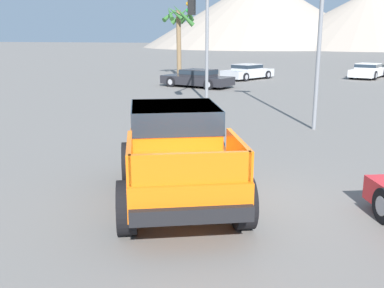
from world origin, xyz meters
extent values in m
plane|color=slate|center=(0.00, 0.00, 0.00)|extent=(320.00, 320.00, 0.00)
cube|color=orange|center=(-0.50, -0.17, 0.81)|extent=(3.46, 4.80, 0.56)
cube|color=orange|center=(-0.84, 0.64, 1.46)|extent=(2.38, 2.47, 0.74)
cube|color=#1E2833|center=(-0.84, 0.64, 1.59)|extent=(2.43, 2.52, 0.48)
cube|color=orange|center=(-0.88, -1.66, 1.33)|extent=(0.75, 1.66, 0.48)
cube|color=orange|center=(0.82, -0.96, 1.33)|extent=(0.75, 1.66, 0.48)
cube|color=orange|center=(0.29, -2.08, 1.33)|extent=(1.74, 0.78, 0.48)
cube|color=black|center=(-1.36, 1.91, 0.64)|extent=(1.80, 0.87, 0.24)
cube|color=black|center=(0.36, -2.25, 0.64)|extent=(1.80, 0.87, 0.24)
cylinder|color=black|center=(-1.94, 0.71, 0.46)|extent=(0.65, 0.98, 0.93)
cylinder|color=#232326|center=(-1.94, 0.71, 0.46)|extent=(0.51, 0.60, 0.51)
cylinder|color=black|center=(-0.10, 1.47, 0.46)|extent=(0.65, 0.98, 0.93)
cylinder|color=#232326|center=(-0.10, 1.47, 0.46)|extent=(0.51, 0.60, 0.51)
cylinder|color=black|center=(-0.90, -1.81, 0.46)|extent=(0.65, 0.98, 0.93)
cylinder|color=#232326|center=(-0.90, -1.81, 0.46)|extent=(0.51, 0.60, 0.51)
cylinder|color=black|center=(0.94, -1.05, 0.46)|extent=(0.65, 0.98, 0.93)
cylinder|color=#232326|center=(0.94, -1.05, 0.46)|extent=(0.51, 0.60, 0.51)
cube|color=#232328|center=(-5.37, 19.46, 0.44)|extent=(4.89, 3.13, 0.52)
cube|color=#232328|center=(-5.26, 19.42, 0.91)|extent=(2.31, 2.11, 0.42)
cube|color=#1E2833|center=(-5.26, 19.42, 0.96)|extent=(2.36, 2.16, 0.25)
cylinder|color=black|center=(-6.98, 19.06, 0.32)|extent=(0.68, 0.41, 0.64)
cylinder|color=#9E9EA3|center=(-6.98, 19.06, 0.32)|extent=(0.41, 0.33, 0.35)
cylinder|color=black|center=(-6.44, 20.72, 0.32)|extent=(0.68, 0.41, 0.64)
cylinder|color=#9E9EA3|center=(-6.44, 20.72, 0.32)|extent=(0.41, 0.33, 0.35)
cylinder|color=black|center=(-4.30, 18.19, 0.32)|extent=(0.68, 0.41, 0.64)
cylinder|color=#9E9EA3|center=(-4.30, 18.19, 0.32)|extent=(0.41, 0.33, 0.35)
cylinder|color=black|center=(-3.76, 19.85, 0.32)|extent=(0.68, 0.41, 0.64)
cylinder|color=#9E9EA3|center=(-3.76, 19.85, 0.32)|extent=(0.41, 0.33, 0.35)
cube|color=#B7BABF|center=(-3.02, 25.35, 0.44)|extent=(3.64, 4.59, 0.55)
cube|color=#B7BABF|center=(-3.08, 25.25, 0.92)|extent=(2.23, 2.33, 0.41)
cube|color=#1E2833|center=(-3.08, 25.25, 0.97)|extent=(2.28, 2.38, 0.25)
cylinder|color=black|center=(-3.10, 26.92, 0.31)|extent=(0.49, 0.64, 0.61)
cylinder|color=#9E9EA3|center=(-3.10, 26.92, 0.31)|extent=(0.37, 0.41, 0.34)
cylinder|color=black|center=(-1.64, 26.09, 0.31)|extent=(0.49, 0.64, 0.61)
cylinder|color=#9E9EA3|center=(-1.64, 26.09, 0.31)|extent=(0.37, 0.41, 0.34)
cylinder|color=black|center=(-4.41, 24.61, 0.31)|extent=(0.49, 0.64, 0.61)
cylinder|color=#9E9EA3|center=(-4.41, 24.61, 0.31)|extent=(0.37, 0.41, 0.34)
cylinder|color=black|center=(-2.95, 23.78, 0.31)|extent=(0.49, 0.64, 0.61)
cylinder|color=#9E9EA3|center=(-2.95, 23.78, 0.31)|extent=(0.37, 0.41, 0.34)
cube|color=white|center=(5.73, 28.78, 0.45)|extent=(3.18, 4.89, 0.53)
cube|color=white|center=(5.69, 28.68, 0.91)|extent=(2.10, 2.32, 0.40)
cube|color=#1E2833|center=(5.69, 28.68, 0.96)|extent=(2.14, 2.37, 0.24)
cylinder|color=black|center=(5.41, 30.40, 0.34)|extent=(0.43, 0.71, 0.68)
cylinder|color=#9E9EA3|center=(5.41, 30.40, 0.34)|extent=(0.34, 0.43, 0.37)
cylinder|color=black|center=(7.00, 29.84, 0.34)|extent=(0.43, 0.71, 0.68)
cylinder|color=#9E9EA3|center=(7.00, 29.84, 0.34)|extent=(0.34, 0.43, 0.37)
cylinder|color=black|center=(4.46, 27.73, 0.34)|extent=(0.43, 0.71, 0.68)
cylinder|color=#9E9EA3|center=(4.46, 27.73, 0.34)|extent=(0.34, 0.43, 0.37)
cylinder|color=black|center=(6.06, 27.17, 0.34)|extent=(0.43, 0.71, 0.68)
cylinder|color=#9E9EA3|center=(6.06, 27.17, 0.34)|extent=(0.34, 0.43, 0.37)
cylinder|color=slate|center=(-3.25, 13.37, 2.64)|extent=(0.16, 0.16, 5.28)
cube|color=black|center=(-3.25, 10.62, 4.53)|extent=(0.26, 0.34, 0.90)
sphere|color=orange|center=(-3.40, 10.62, 4.53)|extent=(0.20, 0.20, 0.20)
sphere|color=green|center=(-3.40, 10.62, 4.26)|extent=(0.20, 0.20, 0.20)
cylinder|color=slate|center=(2.02, 7.92, 4.02)|extent=(0.14, 0.14, 8.03)
cylinder|color=brown|center=(-8.58, 25.95, 2.53)|extent=(0.36, 0.51, 5.08)
cone|color=#2D6028|center=(-7.73, 26.09, 4.82)|extent=(0.49, 1.67, 1.22)
cone|color=#2D6028|center=(-8.05, 26.92, 4.78)|extent=(1.88, 1.31, 1.40)
cone|color=#2D6028|center=(-8.74, 26.90, 4.74)|extent=(1.61, 0.63, 1.47)
cone|color=#2D6028|center=(-9.37, 26.44, 4.81)|extent=(1.11, 1.67, 1.26)
cone|color=#2D6028|center=(-9.18, 25.64, 4.84)|extent=(1.02, 1.32, 1.14)
cone|color=#2D6028|center=(-8.65, 25.32, 4.84)|extent=(1.36, 0.49, 1.14)
cone|color=#2D6028|center=(-7.98, 25.15, 4.67)|extent=(1.68, 1.32, 1.69)
cone|color=gray|center=(12.51, 108.75, 6.60)|extent=(51.17, 51.17, 13.21)
cone|color=gray|center=(-13.30, 112.73, 8.89)|extent=(60.90, 60.90, 17.78)
camera|label=1|loc=(2.05, -8.30, 3.29)|focal=42.00mm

